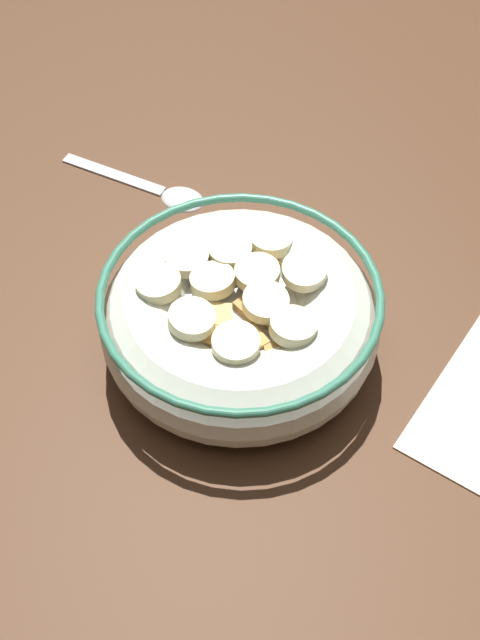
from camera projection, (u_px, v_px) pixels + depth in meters
The scene contains 3 objects.
ground_plane at pixel (240, 356), 60.86cm from camera, with size 125.72×125.72×2.00cm, color #472B19.
cereal_bowl at pixel (240, 318), 57.55cm from camera, with size 18.39×18.39×6.76cm.
spoon at pixel (161, 189), 69.41cm from camera, with size 4.79×12.78×0.80cm.
Camera 1 is at (-35.14, -8.00, 48.11)cm, focal length 49.43 mm.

